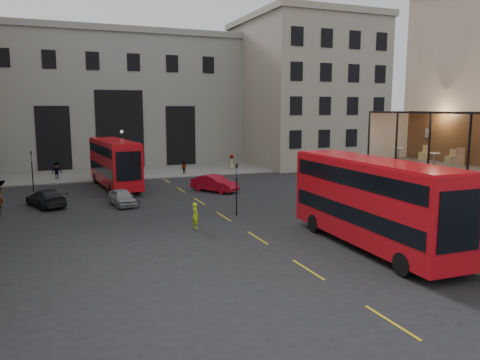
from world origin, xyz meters
name	(u,v)px	position (x,y,z in m)	size (l,w,h in m)	color
ground	(343,265)	(0.00, 0.00, 0.00)	(140.00, 140.00, 0.00)	black
host_frontage	(447,210)	(6.50, 0.00, 2.25)	(3.00, 11.00, 4.50)	#C1AD91
cafe_floor	(450,168)	(6.50, 0.00, 4.55)	(3.00, 10.00, 0.10)	slate
gateway	(114,96)	(-5.00, 47.99, 9.39)	(35.00, 10.60, 18.00)	gray
building_right	(303,89)	(20.00, 39.97, 10.39)	(16.60, 18.60, 20.00)	gray
pavement_far	(119,173)	(-6.00, 38.00, 0.06)	(40.00, 12.00, 0.12)	slate
traffic_light_near	(237,182)	(-1.00, 12.00, 2.42)	(0.16, 0.20, 3.80)	black
traffic_light_far	(32,166)	(-15.00, 28.00, 2.42)	(0.16, 0.20, 3.80)	black
street_lamp_b	(123,157)	(-6.00, 34.00, 2.39)	(0.36, 0.36, 5.33)	black
bus_near	(371,199)	(3.01, 1.92, 2.77)	(3.18, 12.44, 4.93)	red
bus_far	(114,161)	(-7.64, 27.66, 2.62)	(3.68, 11.86, 4.66)	red
car_a	(122,197)	(-8.18, 18.69, 0.66)	(1.55, 3.86, 1.31)	gray
car_b	(215,183)	(0.71, 22.01, 0.77)	(1.62, 4.65, 1.53)	maroon
car_c	(46,198)	(-13.81, 20.49, 0.69)	(1.92, 4.74, 1.37)	black
bicycle	(130,202)	(-7.74, 17.70, 0.43)	(0.57, 1.65, 0.86)	gray
cyclist	(195,216)	(-4.79, 9.57, 0.85)	(0.62, 0.40, 1.69)	#CCFF1A
pedestrian_b	(57,171)	(-12.86, 34.96, 0.98)	(1.27, 0.73, 1.96)	gray
pedestrian_c	(184,168)	(1.00, 34.07, 0.76)	(0.89, 0.37, 1.53)	gray
pedestrian_d	(232,162)	(7.71, 36.05, 0.96)	(0.94, 0.61, 1.92)	gray
pedestrian_e	(0,198)	(-17.14, 21.09, 0.84)	(0.61, 0.40, 1.67)	gray
cafe_table_mid	(434,158)	(5.55, 0.19, 5.10)	(0.61, 0.61, 0.76)	white
cafe_table_far	(398,152)	(5.91, 3.37, 5.12)	(0.63, 0.63, 0.79)	white
cafe_chair_b	(458,160)	(7.32, 0.25, 4.89)	(0.55, 0.55, 0.97)	tan
cafe_chair_c	(450,160)	(7.42, 0.89, 4.85)	(0.45, 0.45, 0.84)	tan
cafe_chair_d	(424,155)	(7.67, 3.16, 4.87)	(0.51, 0.51, 0.88)	tan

